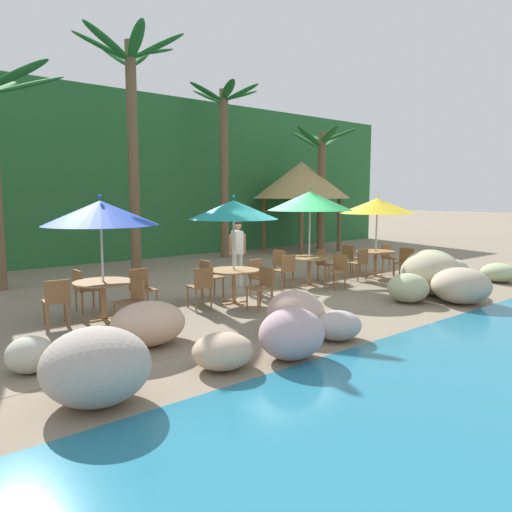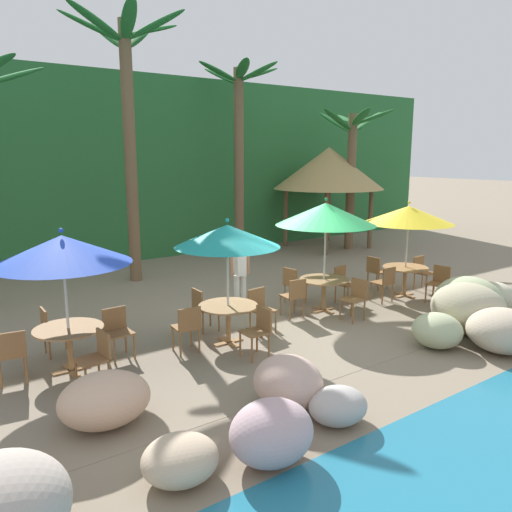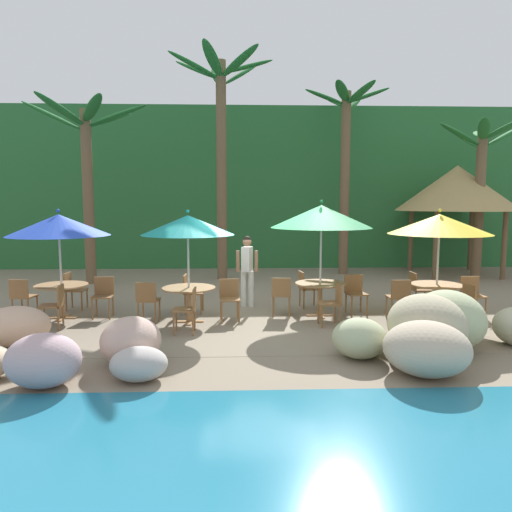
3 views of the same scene
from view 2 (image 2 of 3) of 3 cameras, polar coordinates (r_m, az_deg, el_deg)
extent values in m
plane|color=gray|center=(10.75, 2.77, -7.54)|extent=(120.00, 120.00, 0.00)
cube|color=gray|center=(10.75, 2.77, -7.52)|extent=(18.00, 5.20, 0.01)
cube|color=#286633|center=(18.11, -15.35, 9.43)|extent=(28.00, 2.40, 6.00)
ellipsoid|color=#C6AC8E|center=(5.98, -8.46, -21.52)|extent=(0.86, 0.80, 0.49)
ellipsoid|color=#B2A988|center=(11.13, 22.37, -5.99)|extent=(1.10, 0.91, 0.65)
ellipsoid|color=#B2BB8E|center=(9.94, 19.56, -7.84)|extent=(0.88, 0.91, 0.64)
ellipsoid|color=#C09FA6|center=(6.14, 1.74, -19.07)|extent=(1.01, 0.88, 0.74)
ellipsoid|color=beige|center=(12.64, 25.15, -4.16)|extent=(0.79, 0.89, 0.67)
ellipsoid|color=#B3BD8D|center=(11.41, 22.62, -4.64)|extent=(1.20, 1.42, 1.01)
ellipsoid|color=#C4A192|center=(7.31, 3.59, -13.86)|extent=(0.93, 1.04, 0.73)
ellipsoid|color=#B8AD8B|center=(10.87, 22.58, -5.44)|extent=(1.25, 1.48, 1.00)
ellipsoid|color=#CEA688|center=(7.16, -16.52, -15.09)|extent=(1.20, 1.02, 0.69)
ellipsoid|color=#BFAC92|center=(10.17, 25.86, -7.50)|extent=(1.24, 1.26, 0.78)
ellipsoid|color=#B1AAA5|center=(7.05, 9.12, -16.16)|extent=(0.81, 0.71, 0.47)
cylinder|color=silver|center=(8.69, -20.35, -5.55)|extent=(0.04, 0.04, 2.12)
cone|color=blue|center=(8.47, -20.79, 0.67)|extent=(2.11, 2.11, 0.45)
sphere|color=blue|center=(8.42, -20.94, 2.70)|extent=(0.07, 0.07, 0.07)
cube|color=#A37547|center=(9.03, -19.89, -11.90)|extent=(0.60, 0.12, 0.03)
cube|color=#A37547|center=(9.03, -19.89, -11.90)|extent=(0.12, 0.60, 0.03)
cylinder|color=#A37547|center=(8.90, -20.04, -9.80)|extent=(0.09, 0.09, 0.71)
cylinder|color=#A37547|center=(8.79, -20.20, -7.63)|extent=(1.10, 1.10, 0.03)
cylinder|color=olive|center=(9.13, -13.40, -9.84)|extent=(0.04, 0.04, 0.45)
cylinder|color=olive|center=(9.00, -15.50, -10.26)|extent=(0.04, 0.04, 0.45)
cylinder|color=olive|center=(9.44, -14.32, -9.18)|extent=(0.04, 0.04, 0.45)
cylinder|color=olive|center=(9.31, -16.36, -9.57)|extent=(0.04, 0.04, 0.45)
cube|color=olive|center=(9.14, -14.97, -8.30)|extent=(0.44, 0.44, 0.03)
cube|color=olive|center=(9.25, -15.52, -6.81)|extent=(0.42, 0.05, 0.42)
cylinder|color=olive|center=(9.93, -20.45, -8.51)|extent=(0.04, 0.04, 0.45)
cylinder|color=olive|center=(9.60, -19.93, -9.15)|extent=(0.04, 0.04, 0.45)
cylinder|color=olive|center=(9.87, -22.48, -8.79)|extent=(0.04, 0.04, 0.45)
cylinder|color=olive|center=(9.54, -22.04, -9.46)|extent=(0.04, 0.04, 0.45)
cube|color=olive|center=(9.66, -21.33, -7.63)|extent=(0.43, 0.43, 0.03)
cube|color=olive|center=(9.56, -22.58, -6.69)|extent=(0.05, 0.42, 0.42)
cylinder|color=olive|center=(9.06, -26.70, -10.95)|extent=(0.04, 0.04, 0.45)
cylinder|color=olive|center=(9.07, -24.41, -10.73)|extent=(0.04, 0.04, 0.45)
cylinder|color=olive|center=(8.73, -26.62, -11.78)|extent=(0.04, 0.04, 0.45)
cylinder|color=olive|center=(8.74, -24.24, -11.55)|extent=(0.04, 0.04, 0.45)
cube|color=olive|center=(8.81, -25.63, -9.80)|extent=(0.47, 0.47, 0.03)
cube|color=olive|center=(8.56, -25.67, -9.03)|extent=(0.42, 0.09, 0.42)
cylinder|color=olive|center=(8.01, -18.43, -13.23)|extent=(0.04, 0.04, 0.45)
cylinder|color=olive|center=(8.31, -19.41, -12.36)|extent=(0.04, 0.04, 0.45)
cylinder|color=olive|center=(8.13, -16.06, -12.68)|extent=(0.04, 0.04, 0.45)
cylinder|color=olive|center=(8.44, -17.12, -11.86)|extent=(0.04, 0.04, 0.45)
cube|color=olive|center=(8.13, -17.86, -10.97)|extent=(0.46, 0.46, 0.03)
cube|color=olive|center=(8.13, -16.64, -9.42)|extent=(0.08, 0.42, 0.42)
cylinder|color=silver|center=(9.37, -3.16, -3.58)|extent=(0.04, 0.04, 2.13)
cone|color=teal|center=(9.17, -3.22, 2.27)|extent=(1.91, 1.91, 0.40)
sphere|color=teal|center=(9.13, -3.24, 4.00)|extent=(0.07, 0.07, 0.07)
cube|color=#A37547|center=(9.70, -3.09, -9.59)|extent=(0.60, 0.12, 0.03)
cube|color=#A37547|center=(9.70, -3.09, -9.59)|extent=(0.12, 0.60, 0.03)
cylinder|color=#A37547|center=(9.57, -3.11, -7.61)|extent=(0.09, 0.09, 0.71)
cylinder|color=#A37547|center=(9.47, -3.13, -5.57)|extent=(1.10, 1.10, 0.03)
cylinder|color=olive|center=(10.11, 2.21, -7.42)|extent=(0.04, 0.04, 0.45)
cylinder|color=olive|center=(9.89, 0.66, -7.85)|extent=(0.04, 0.04, 0.45)
cylinder|color=olive|center=(10.37, 0.87, -6.94)|extent=(0.04, 0.04, 0.45)
cylinder|color=olive|center=(10.15, -0.66, -7.35)|extent=(0.04, 0.04, 0.45)
cube|color=olive|center=(10.05, 0.77, -6.09)|extent=(0.45, 0.45, 0.03)
cube|color=olive|center=(10.14, 0.04, -4.78)|extent=(0.42, 0.07, 0.42)
cylinder|color=olive|center=(10.55, -5.13, -6.65)|extent=(0.04, 0.04, 0.45)
cylinder|color=olive|center=(10.26, -4.17, -7.17)|extent=(0.04, 0.04, 0.45)
cylinder|color=olive|center=(10.40, -6.87, -6.96)|extent=(0.04, 0.04, 0.45)
cylinder|color=olive|center=(10.10, -5.94, -7.51)|extent=(0.04, 0.04, 0.45)
cube|color=olive|center=(10.25, -5.55, -5.80)|extent=(0.43, 0.43, 0.03)
cube|color=olive|center=(10.11, -6.57, -4.91)|extent=(0.05, 0.42, 0.42)
cylinder|color=olive|center=(9.39, -9.27, -9.08)|extent=(0.04, 0.04, 0.45)
cylinder|color=olive|center=(9.51, -7.24, -8.74)|extent=(0.04, 0.04, 0.45)
cylinder|color=olive|center=(9.07, -8.44, -9.78)|extent=(0.04, 0.04, 0.45)
cylinder|color=olive|center=(9.20, -6.36, -9.42)|extent=(0.04, 0.04, 0.45)
cube|color=olive|center=(9.21, -7.87, -7.85)|extent=(0.46, 0.46, 0.03)
cube|color=olive|center=(8.97, -7.41, -7.05)|extent=(0.42, 0.08, 0.42)
cylinder|color=olive|center=(8.73, -0.46, -10.53)|extent=(0.04, 0.04, 0.45)
cylinder|color=olive|center=(9.00, -1.77, -9.83)|extent=(0.04, 0.04, 0.45)
cylinder|color=olive|center=(8.92, 1.46, -10.04)|extent=(0.04, 0.04, 0.45)
cylinder|color=olive|center=(9.19, 0.11, -9.38)|extent=(0.04, 0.04, 0.45)
cube|color=olive|center=(8.87, -0.17, -8.49)|extent=(0.42, 0.42, 0.03)
cube|color=olive|center=(8.92, 0.89, -7.06)|extent=(0.04, 0.42, 0.42)
cylinder|color=silver|center=(11.40, 7.65, -0.56)|extent=(0.04, 0.04, 2.29)
cone|color=#238E47|center=(11.23, 7.79, 4.66)|extent=(2.19, 2.19, 0.48)
sphere|color=#238E47|center=(11.20, 7.83, 6.28)|extent=(0.07, 0.07, 0.07)
cube|color=#A37547|center=(11.68, 7.50, -6.00)|extent=(0.60, 0.12, 0.03)
cube|color=#A37547|center=(11.68, 7.50, -6.00)|extent=(0.12, 0.60, 0.03)
cylinder|color=#A37547|center=(11.58, 7.55, -4.32)|extent=(0.09, 0.09, 0.71)
cylinder|color=#A37547|center=(11.49, 7.59, -2.62)|extent=(1.10, 1.10, 0.03)
cylinder|color=olive|center=(12.32, 11.18, -4.19)|extent=(0.04, 0.04, 0.45)
cylinder|color=olive|center=(12.03, 10.20, -4.52)|extent=(0.04, 0.04, 0.45)
cylinder|color=olive|center=(12.51, 9.84, -3.89)|extent=(0.04, 0.04, 0.45)
cylinder|color=olive|center=(12.24, 8.85, -4.21)|extent=(0.04, 0.04, 0.45)
cube|color=olive|center=(12.21, 10.06, -3.11)|extent=(0.48, 0.48, 0.03)
cube|color=olive|center=(12.28, 9.34, -2.07)|extent=(0.42, 0.10, 0.42)
cylinder|color=olive|center=(12.39, 4.35, -3.90)|extent=(0.04, 0.04, 0.45)
cylinder|color=olive|center=(12.16, 5.60, -4.22)|extent=(0.04, 0.04, 0.45)
cylinder|color=olive|center=(12.14, 3.22, -4.21)|extent=(0.04, 0.04, 0.45)
cylinder|color=olive|center=(11.91, 4.47, -4.54)|extent=(0.04, 0.04, 0.45)
cube|color=olive|center=(12.09, 4.43, -3.12)|extent=(0.47, 0.47, 0.03)
cube|color=olive|center=(11.90, 3.80, -2.38)|extent=(0.09, 0.42, 0.42)
cylinder|color=olive|center=(11.19, 2.76, -5.57)|extent=(0.04, 0.04, 0.45)
cylinder|color=olive|center=(11.38, 4.28, -5.30)|extent=(0.04, 0.04, 0.45)
cylinder|color=olive|center=(10.90, 3.78, -6.03)|extent=(0.04, 0.04, 0.45)
cylinder|color=olive|center=(11.10, 5.32, -5.74)|extent=(0.04, 0.04, 0.45)
cube|color=olive|center=(11.07, 4.06, -4.47)|extent=(0.46, 0.46, 0.03)
cube|color=olive|center=(10.86, 4.66, -3.72)|extent=(0.42, 0.08, 0.42)
cylinder|color=olive|center=(10.83, 10.77, -6.34)|extent=(0.04, 0.04, 0.45)
cylinder|color=olive|center=(11.05, 9.37, -5.92)|extent=(0.04, 0.04, 0.45)
cylinder|color=olive|center=(11.09, 11.99, -5.96)|extent=(0.04, 0.04, 0.45)
cylinder|color=olive|center=(11.31, 10.60, -5.57)|extent=(0.04, 0.04, 0.45)
cube|color=olive|center=(11.00, 10.73, -4.75)|extent=(0.44, 0.44, 0.03)
cube|color=olive|center=(11.10, 11.45, -3.59)|extent=(0.05, 0.42, 0.42)
cylinder|color=silver|center=(13.05, 16.42, 0.23)|extent=(0.04, 0.04, 2.13)
cone|color=yellow|center=(12.90, 16.66, 4.44)|extent=(2.15, 2.15, 0.42)
sphere|color=yellow|center=(12.87, 16.73, 5.73)|extent=(0.07, 0.07, 0.07)
cube|color=#A37547|center=(13.28, 16.17, -4.23)|extent=(0.60, 0.12, 0.03)
cube|color=#A37547|center=(13.28, 16.17, -4.23)|extent=(0.12, 0.60, 0.03)
cylinder|color=#A37547|center=(13.19, 16.25, -2.74)|extent=(0.09, 0.09, 0.71)
cylinder|color=#A37547|center=(13.11, 16.33, -1.24)|extent=(1.10, 1.10, 0.03)
cylinder|color=olive|center=(13.97, 19.27, -2.77)|extent=(0.04, 0.04, 0.45)
cylinder|color=olive|center=(13.67, 18.46, -3.01)|extent=(0.04, 0.04, 0.45)
cylinder|color=olive|center=(14.15, 18.05, -2.51)|extent=(0.04, 0.04, 0.45)
cylinder|color=olive|center=(13.86, 17.23, -2.74)|extent=(0.04, 0.04, 0.45)
cube|color=olive|center=(13.86, 18.32, -1.79)|extent=(0.44, 0.44, 0.03)
cube|color=olive|center=(13.93, 17.68, -0.87)|extent=(0.42, 0.06, 0.42)
cylinder|color=olive|center=(13.98, 13.32, -2.42)|extent=(0.04, 0.04, 0.45)
cylinder|color=olive|center=(13.76, 14.45, -2.69)|extent=(0.04, 0.04, 0.45)
cylinder|color=olive|center=(13.72, 12.35, -2.64)|extent=(0.04, 0.04, 0.45)
cylinder|color=olive|center=(13.49, 13.49, -2.92)|extent=(0.04, 0.04, 0.45)
cube|color=olive|center=(13.68, 13.45, -1.69)|extent=(0.43, 0.43, 0.03)
cube|color=olive|center=(13.49, 12.94, -1.00)|extent=(0.04, 0.42, 0.42)
cylinder|color=olive|center=(12.57, 12.67, -3.94)|extent=(0.04, 0.04, 0.45)
cylinder|color=olive|center=(12.83, 13.73, -3.67)|extent=(0.04, 0.04, 0.45)
cylinder|color=olive|center=(12.34, 13.91, -4.27)|extent=(0.04, 0.04, 0.45)
cylinder|color=olive|center=(12.61, 14.97, -4.00)|extent=(0.04, 0.04, 0.45)
cube|color=olive|center=(12.53, 13.87, -2.91)|extent=(0.42, 0.42, 0.03)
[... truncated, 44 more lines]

